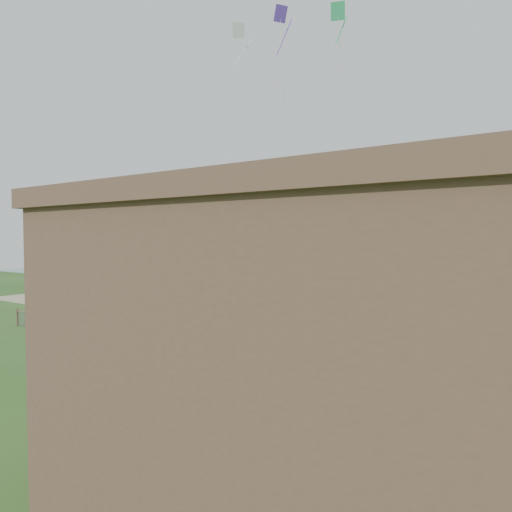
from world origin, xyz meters
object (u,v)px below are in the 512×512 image
Objects in this scene: picnic_table at (362,398)px; chainlink_fence at (206,355)px; motel at (459,378)px; octopus_kite at (228,223)px.

chainlink_fence is at bearing 171.09° from picnic_table.
picnic_table is at bearing 126.45° from motel.
motel is at bearing -32.81° from octopus_kite.
octopus_kite reaches higher than motel.
picnic_table is (8.57, -1.00, -0.14)m from chainlink_fence.
octopus_kite reaches higher than chainlink_fence.
chainlink_fence is 8.63m from picnic_table.
picnic_table is 15.52m from octopus_kite.
octopus_kite reaches higher than picnic_table.
motel is 8.07m from picnic_table.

